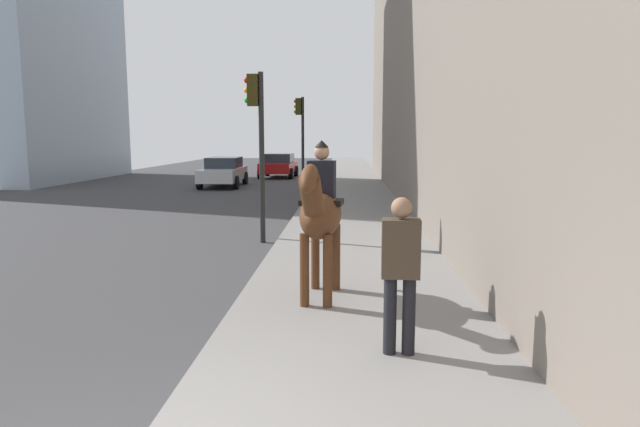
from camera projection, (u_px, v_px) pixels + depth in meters
The scene contains 6 objects.
mounted_horse_near at pixel (320, 213), 7.74m from camera, with size 2.15×0.72×2.28m.
pedestrian_greeting at pixel (400, 265), 5.78m from camera, with size 0.28×0.41×1.70m.
car_near_lane at pixel (224, 171), 27.01m from camera, with size 4.55×2.04×1.44m.
car_mid_lane at pixel (279, 165), 33.10m from camera, with size 3.96×2.14×1.44m.
traffic_light_near_curb at pixel (258, 130), 12.38m from camera, with size 0.20×0.44×3.88m.
traffic_light_far_curb at pixel (301, 130), 23.51m from camera, with size 0.20×0.44×4.13m.
Camera 1 is at (-3.41, -1.59, 2.44)m, focal length 30.75 mm.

